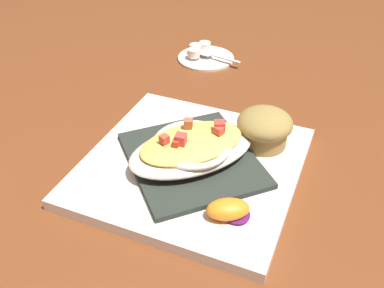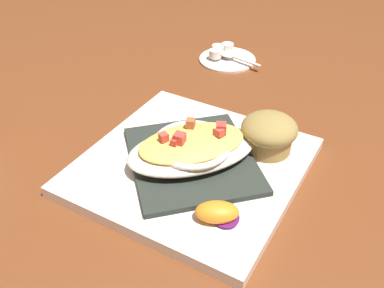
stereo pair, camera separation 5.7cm
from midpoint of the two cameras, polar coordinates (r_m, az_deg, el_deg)
name	(u,v)px [view 1 (the left image)]	position (r m, az deg, el deg)	size (l,w,h in m)	color
ground_plane	(192,171)	(0.60, -2.73, -3.60)	(2.60, 2.60, 0.00)	brown
square_plate	(192,166)	(0.60, -2.75, -3.02)	(0.28, 0.28, 0.02)	white
folded_napkin	(192,159)	(0.59, -2.78, -2.13)	(0.16, 0.18, 0.01)	#282F2A
gratin_dish	(192,147)	(0.58, -2.84, -0.47)	(0.19, 0.20, 0.05)	silver
muffin	(264,127)	(0.61, 6.83, 2.08)	(0.08, 0.08, 0.05)	olive
orange_garnish	(229,210)	(0.51, 1.65, -8.70)	(0.06, 0.06, 0.02)	#561658
creamer_saucer	(206,57)	(0.89, -0.04, 11.24)	(0.11, 0.11, 0.01)	white
spoon	(209,54)	(0.89, 0.30, 11.66)	(0.09, 0.03, 0.01)	silver
creamer_cup_0	(205,46)	(0.91, -0.17, 12.64)	(0.02, 0.02, 0.02)	white
creamer_cup_1	(195,48)	(0.90, -1.41, 12.35)	(0.02, 0.02, 0.02)	white
creamer_cup_2	(194,53)	(0.88, -1.65, 11.76)	(0.02, 0.02, 0.02)	silver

